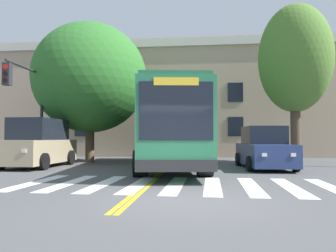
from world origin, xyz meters
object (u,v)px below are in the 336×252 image
(traffic_light_overhead, at_px, (171,107))
(street_tree_curbside_large, at_px, (295,59))
(car_navy_far_lane, at_px, (264,149))
(traffic_light_far_corner, at_px, (28,95))
(car_tan_near_lane, at_px, (39,144))
(car_red_behind_bus, at_px, (169,146))
(street_tree_curbside_small, at_px, (90,78))
(city_bus, at_px, (170,127))

(traffic_light_overhead, distance_m, street_tree_curbside_large, 7.52)
(car_navy_far_lane, height_order, traffic_light_far_corner, traffic_light_far_corner)
(street_tree_curbside_large, bearing_deg, car_tan_near_lane, -164.81)
(traffic_light_overhead, relative_size, street_tree_curbside_large, 0.53)
(car_red_behind_bus, height_order, street_tree_curbside_small, street_tree_curbside_small)
(city_bus, distance_m, car_navy_far_lane, 4.57)
(car_navy_far_lane, height_order, street_tree_curbside_small, street_tree_curbside_small)
(traffic_light_overhead, bearing_deg, street_tree_curbside_large, 10.91)
(street_tree_curbside_small, bearing_deg, traffic_light_far_corner, -120.53)
(traffic_light_overhead, bearing_deg, city_bus, -87.40)
(car_navy_far_lane, xyz_separation_m, street_tree_curbside_large, (2.33, 3.21, 5.00))
(car_red_behind_bus, bearing_deg, street_tree_curbside_small, -125.81)
(car_tan_near_lane, relative_size, car_red_behind_bus, 1.08)
(city_bus, distance_m, traffic_light_overhead, 2.22)
(city_bus, distance_m, street_tree_curbside_small, 6.62)
(car_tan_near_lane, height_order, street_tree_curbside_large, street_tree_curbside_large)
(street_tree_curbside_large, bearing_deg, traffic_light_overhead, -169.09)
(car_navy_far_lane, relative_size, traffic_light_overhead, 1.02)
(city_bus, distance_m, traffic_light_far_corner, 7.23)
(street_tree_curbside_large, bearing_deg, car_navy_far_lane, -125.95)
(car_tan_near_lane, distance_m, car_navy_far_lane, 10.89)
(car_red_behind_bus, distance_m, traffic_light_overhead, 7.25)
(city_bus, distance_m, car_red_behind_bus, 8.83)
(traffic_light_overhead, relative_size, street_tree_curbside_small, 0.53)
(traffic_light_far_corner, xyz_separation_m, street_tree_curbside_small, (1.99, 3.38, 1.43))
(car_tan_near_lane, distance_m, street_tree_curbside_small, 5.33)
(traffic_light_far_corner, xyz_separation_m, street_tree_curbside_large, (13.81, 3.57, 2.33))
(car_tan_near_lane, height_order, traffic_light_far_corner, traffic_light_far_corner)
(car_red_behind_bus, relative_size, traffic_light_overhead, 0.94)
(car_red_behind_bus, xyz_separation_m, traffic_light_far_corner, (-6.11, -9.08, 2.72))
(car_tan_near_lane, bearing_deg, traffic_light_far_corner, 178.55)
(city_bus, bearing_deg, car_tan_near_lane, -176.59)
(city_bus, height_order, traffic_light_far_corner, traffic_light_far_corner)
(traffic_light_far_corner, xyz_separation_m, traffic_light_overhead, (6.95, 2.25, -0.44))
(city_bus, relative_size, car_navy_far_lane, 2.59)
(street_tree_curbside_small, bearing_deg, car_navy_far_lane, -17.62)
(city_bus, distance_m, car_tan_near_lane, 6.50)
(car_tan_near_lane, relative_size, traffic_light_overhead, 1.01)
(car_red_behind_bus, relative_size, street_tree_curbside_small, 0.50)
(traffic_light_far_corner, distance_m, street_tree_curbside_small, 4.17)
(traffic_light_far_corner, bearing_deg, traffic_light_overhead, 17.93)
(car_navy_far_lane, relative_size, street_tree_curbside_large, 0.53)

